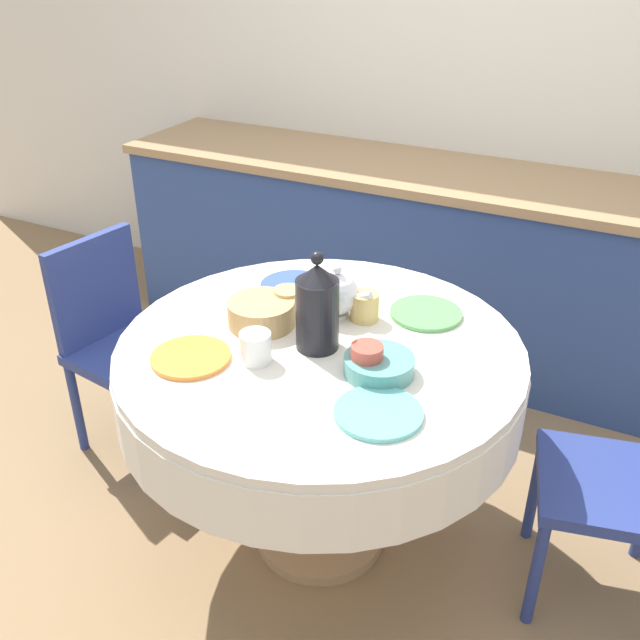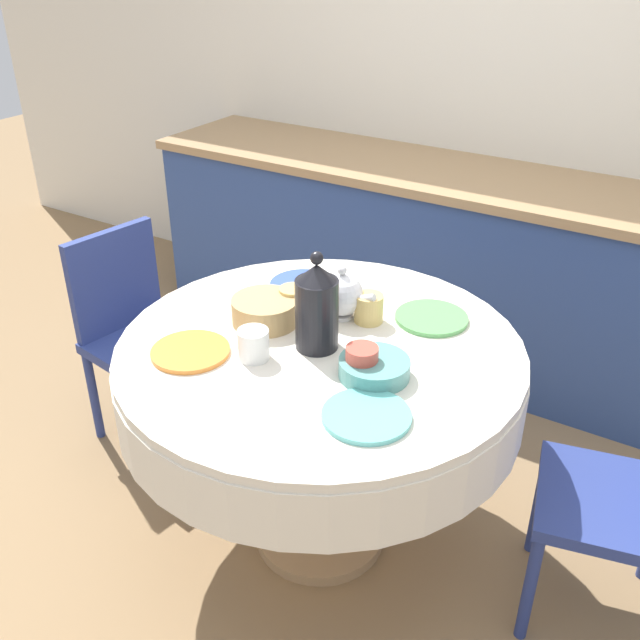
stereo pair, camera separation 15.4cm
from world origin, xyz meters
The scene contains 18 objects.
ground_plane centered at (0.00, 0.00, 0.00)m, with size 12.00×12.00×0.00m, color #8E704C.
wall_back centered at (0.00, 1.71, 1.30)m, with size 7.00×0.05×2.60m.
kitchen_counter centered at (0.00, 1.37, 0.45)m, with size 3.24×0.64×0.90m.
dining_table centered at (0.00, 0.00, 0.65)m, with size 1.21×1.21×0.78m.
chair_left centered at (0.92, 0.21, 0.48)m, with size 0.48×0.48×0.85m.
chair_right centered at (-0.93, 0.15, 0.48)m, with size 0.46×0.46×0.85m.
plate_near_left centered at (-0.29, -0.24, 0.78)m, with size 0.23×0.23×0.01m, color orange.
cup_near_left centered at (-0.12, -0.16, 0.82)m, with size 0.09×0.09×0.09m, color white.
plate_near_right centered at (0.29, -0.24, 0.78)m, with size 0.23×0.23×0.01m, color #60BCB7.
cup_near_right centered at (0.18, -0.08, 0.82)m, with size 0.09×0.09×0.09m, color #CC4C3D.
plate_far_left centered at (-0.24, 0.28, 0.78)m, with size 0.23×0.23×0.01m, color #3856AD.
cup_far_left centered at (-0.17, 0.11, 0.82)m, with size 0.09×0.09×0.09m, color #DBB766.
plate_far_right centered at (0.22, 0.30, 0.78)m, with size 0.23×0.23×0.01m, color #5BA85B.
cup_far_right centered at (0.06, 0.19, 0.82)m, with size 0.09×0.09×0.09m, color #DBB766.
coffee_carafe centered at (0.00, -0.02, 0.91)m, with size 0.12×0.12×0.30m.
teapot centered at (-0.03, 0.17, 0.85)m, with size 0.18×0.13×0.18m.
bread_basket centered at (-0.21, 0.02, 0.82)m, with size 0.21×0.21×0.08m, color tan.
fruit_bowl centered at (0.21, -0.07, 0.80)m, with size 0.19×0.19×0.05m, color #569993.
Camera 1 is at (0.81, -1.59, 1.86)m, focal length 40.00 mm.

